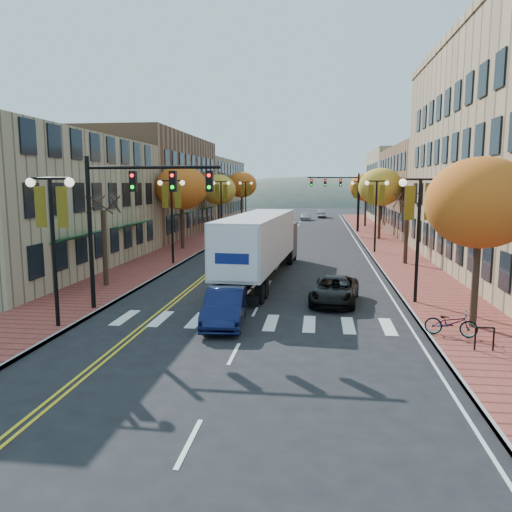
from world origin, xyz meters
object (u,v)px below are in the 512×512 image
(semi_truck, at_px, (262,241))
(black_suv, at_px, (335,290))
(bicycle, at_px, (451,323))
(navy_sedan, at_px, (225,307))

(semi_truck, relative_size, black_suv, 3.49)
(semi_truck, xyz_separation_m, black_suv, (4.24, -5.89, -1.70))
(black_suv, distance_m, bicycle, 6.72)
(semi_truck, height_order, bicycle, semi_truck)
(navy_sedan, distance_m, bicycle, 8.83)
(black_suv, bearing_deg, semi_truck, 132.88)
(black_suv, xyz_separation_m, bicycle, (4.15, -5.28, 0.00))
(bicycle, bearing_deg, navy_sedan, 99.29)
(navy_sedan, bearing_deg, black_suv, 38.81)
(navy_sedan, height_order, bicycle, navy_sedan)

